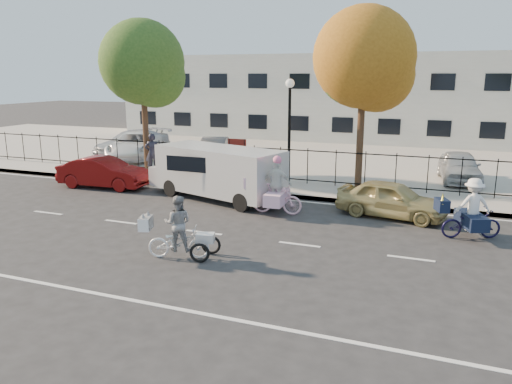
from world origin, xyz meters
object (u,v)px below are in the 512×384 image
at_px(lot_car_d, 459,166).
at_px(lamppost, 290,113).
at_px(pedestrian, 152,153).
at_px(lot_car_c, 214,150).
at_px(lot_car_a, 132,143).
at_px(unicorn_bike, 276,193).
at_px(zebra_trike, 179,234).
at_px(gold_sedan, 392,199).
at_px(bull_bike, 471,214).
at_px(white_van, 217,171).
at_px(lot_car_b, 135,145).
at_px(red_sedan, 104,172).

bearing_deg(lot_car_d, lamppost, -161.76).
relative_size(lamppost, pedestrian, 2.32).
distance_m(lot_car_c, lot_car_d, 12.09).
height_order(lot_car_a, lot_car_d, lot_car_a).
height_order(unicorn_bike, lot_car_a, unicorn_bike).
xyz_separation_m(zebra_trike, gold_sedan, (4.67, 5.92, -0.03)).
bearing_deg(lamppost, lot_car_a, 158.98).
bearing_deg(lot_car_d, bull_bike, -95.37).
relative_size(white_van, lot_car_d, 1.57).
bearing_deg(zebra_trike, lot_car_b, 20.84).
xyz_separation_m(lamppost, red_sedan, (-7.23, -2.79, -2.47)).
height_order(white_van, lot_car_d, white_van).
bearing_deg(lot_car_b, red_sedan, -88.34).
relative_size(zebra_trike, gold_sedan, 0.54).
bearing_deg(lamppost, zebra_trike, -90.81).
distance_m(zebra_trike, lot_car_a, 16.72).
bearing_deg(zebra_trike, lamppost, -18.59).
height_order(lamppost, lot_car_b, lamppost).
bearing_deg(bull_bike, gold_sedan, 38.32).
bearing_deg(unicorn_bike, lot_car_c, 35.15).
relative_size(unicorn_bike, lot_car_a, 0.42).
distance_m(gold_sedan, lot_car_d, 6.55).
xyz_separation_m(zebra_trike, lot_car_b, (-9.71, 12.16, 0.22)).
bearing_deg(pedestrian, gold_sedan, 136.44).
xyz_separation_m(unicorn_bike, bull_bike, (6.10, -0.39, -0.04)).
bearing_deg(lamppost, lot_car_d, 25.63).
bearing_deg(pedestrian, lot_car_a, -74.19).
bearing_deg(unicorn_bike, lamppost, 8.84).
xyz_separation_m(zebra_trike, white_van, (-1.81, 6.05, 0.45)).
height_order(unicorn_bike, pedestrian, same).
distance_m(bull_bike, gold_sedan, 2.79).
bearing_deg(gold_sedan, zebra_trike, 151.89).
height_order(zebra_trike, lot_car_c, zebra_trike).
distance_m(bull_bike, lot_car_b, 18.44).
relative_size(white_van, lot_car_a, 1.24).
height_order(bull_bike, lot_car_c, bull_bike).
xyz_separation_m(lamppost, pedestrian, (-6.64, 0.00, -2.03)).
xyz_separation_m(gold_sedan, lot_car_b, (-14.38, 6.24, 0.25)).
xyz_separation_m(pedestrian, lot_car_a, (-3.99, 4.08, -0.23)).
bearing_deg(pedestrian, white_van, 120.06).
height_order(lamppost, pedestrian, lamppost).
xyz_separation_m(gold_sedan, lot_car_c, (-9.95, 6.95, 0.16)).
relative_size(bull_bike, lot_car_c, 0.52).
bearing_deg(lot_car_c, white_van, -79.30).
bearing_deg(lot_car_a, bull_bike, -12.30).
xyz_separation_m(unicorn_bike, white_van, (-2.77, 1.17, 0.35)).
distance_m(lamppost, lot_car_b, 10.60).
relative_size(lot_car_a, lot_car_d, 1.27).
relative_size(red_sedan, lot_car_d, 1.02).
distance_m(unicorn_bike, lot_car_d, 9.29).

